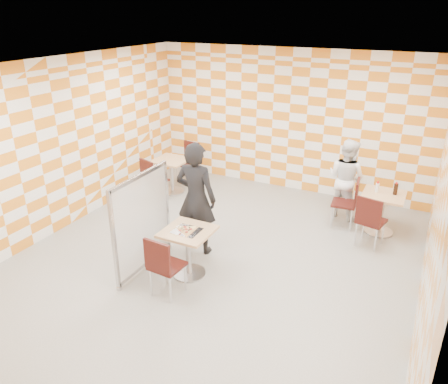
% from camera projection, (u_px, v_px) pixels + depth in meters
% --- Properties ---
extents(room_shell, '(7.00, 7.00, 7.00)m').
position_uv_depth(room_shell, '(228.00, 163.00, 6.81)').
color(room_shell, '#969590').
rests_on(room_shell, ground).
extents(main_table, '(0.70, 0.70, 0.75)m').
position_uv_depth(main_table, '(188.00, 245.00, 6.43)').
color(main_table, tan).
rests_on(main_table, ground).
extents(second_table, '(0.70, 0.70, 0.75)m').
position_uv_depth(second_table, '(382.00, 207.00, 7.65)').
color(second_table, tan).
rests_on(second_table, ground).
extents(empty_table, '(0.70, 0.70, 0.75)m').
position_uv_depth(empty_table, '(172.00, 170.00, 9.36)').
color(empty_table, tan).
rests_on(empty_table, ground).
extents(chair_main_front, '(0.45, 0.46, 0.92)m').
position_uv_depth(chair_main_front, '(163.00, 263.00, 5.91)').
color(chair_main_front, '#370E0B').
rests_on(chair_main_front, ground).
extents(chair_second_front, '(0.50, 0.51, 0.92)m').
position_uv_depth(chair_second_front, '(370.00, 218.00, 7.16)').
color(chair_second_front, '#370E0B').
rests_on(chair_second_front, ground).
extents(chair_second_side, '(0.47, 0.46, 0.92)m').
position_uv_depth(chair_second_side, '(350.00, 199.00, 7.85)').
color(chair_second_side, '#370E0B').
rests_on(chair_second_side, ground).
extents(chair_empty_near, '(0.54, 0.54, 0.92)m').
position_uv_depth(chair_empty_near, '(152.00, 177.00, 8.89)').
color(chair_empty_near, '#370E0B').
rests_on(chair_empty_near, ground).
extents(chair_empty_far, '(0.47, 0.48, 0.92)m').
position_uv_depth(chair_empty_far, '(189.00, 159.00, 9.93)').
color(chair_empty_far, '#370E0B').
rests_on(chair_empty_far, ground).
extents(partition, '(0.08, 1.38, 1.55)m').
position_uv_depth(partition, '(142.00, 222.00, 6.49)').
color(partition, white).
rests_on(partition, ground).
extents(man_dark, '(0.70, 0.48, 1.86)m').
position_uv_depth(man_dark, '(196.00, 199.00, 6.93)').
color(man_dark, black).
rests_on(man_dark, ground).
extents(man_white, '(0.90, 0.81, 1.53)m').
position_uv_depth(man_white, '(346.00, 178.00, 8.20)').
color(man_white, white).
rests_on(man_white, ground).
extents(pizza_on_foil, '(0.40, 0.40, 0.04)m').
position_uv_depth(pizza_on_foil, '(187.00, 230.00, 6.31)').
color(pizza_on_foil, silver).
rests_on(pizza_on_foil, main_table).
extents(sport_bottle, '(0.06, 0.06, 0.20)m').
position_uv_depth(sport_bottle, '(377.00, 187.00, 7.61)').
color(sport_bottle, white).
rests_on(sport_bottle, second_table).
extents(soda_bottle, '(0.07, 0.07, 0.23)m').
position_uv_depth(soda_bottle, '(396.00, 189.00, 7.50)').
color(soda_bottle, black).
rests_on(soda_bottle, second_table).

